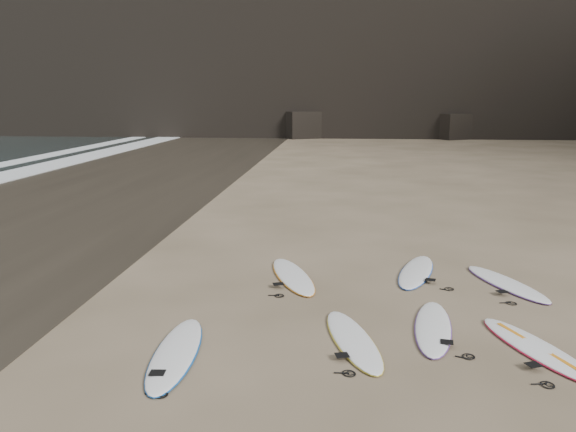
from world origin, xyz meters
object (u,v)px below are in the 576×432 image
(surfboard_0, at_px, (176,352))
(surfboard_5, at_px, (293,275))
(surfboard_1, at_px, (353,339))
(surfboard_2, at_px, (433,327))
(surfboard_7, at_px, (506,283))
(surfboard_6, at_px, (416,271))
(surfboard_3, at_px, (537,348))

(surfboard_0, distance_m, surfboard_5, 4.15)
(surfboard_1, bearing_deg, surfboard_2, 9.64)
(surfboard_2, height_order, surfboard_7, surfboard_7)
(surfboard_2, relative_size, surfboard_6, 0.93)
(surfboard_0, height_order, surfboard_7, surfboard_0)
(surfboard_5, distance_m, surfboard_7, 4.48)
(surfboard_6, bearing_deg, surfboard_0, -117.19)
(surfboard_1, bearing_deg, surfboard_7, 28.39)
(surfboard_6, height_order, surfboard_7, surfboard_6)
(surfboard_0, distance_m, surfboard_7, 7.04)
(surfboard_0, relative_size, surfboard_7, 1.04)
(surfboard_2, distance_m, surfboard_3, 1.62)
(surfboard_5, height_order, surfboard_7, surfboard_5)
(surfboard_3, height_order, surfboard_5, surfboard_5)
(surfboard_5, bearing_deg, surfboard_6, -7.02)
(surfboard_0, height_order, surfboard_6, same)
(surfboard_0, relative_size, surfboard_5, 0.98)
(surfboard_2, height_order, surfboard_5, surfboard_5)
(surfboard_3, xyz_separation_m, surfboard_5, (-4.05, 3.23, 0.00))
(surfboard_0, bearing_deg, surfboard_6, 42.97)
(surfboard_0, relative_size, surfboard_6, 1.00)
(surfboard_0, height_order, surfboard_2, surfboard_0)
(surfboard_2, xyz_separation_m, surfboard_6, (0.12, 3.10, 0.00))
(surfboard_0, height_order, surfboard_3, surfboard_0)
(surfboard_5, relative_size, surfboard_7, 1.06)
(surfboard_1, bearing_deg, surfboard_3, -16.41)
(surfboard_0, height_order, surfboard_1, surfboard_0)
(surfboard_5, bearing_deg, surfboard_7, -19.92)
(surfboard_6, bearing_deg, surfboard_2, -76.25)
(surfboard_1, bearing_deg, surfboard_5, 96.27)
(surfboard_1, xyz_separation_m, surfboard_7, (3.25, 3.07, 0.00))
(surfboard_1, xyz_separation_m, surfboard_2, (1.36, 0.62, -0.00))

